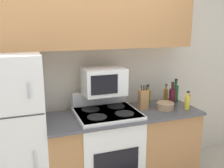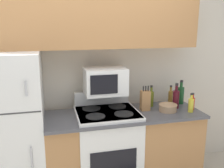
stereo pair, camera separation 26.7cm
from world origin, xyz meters
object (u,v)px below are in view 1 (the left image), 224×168
(stove, at_px, (107,149))
(bottle_wine_red, at_px, (172,97))
(bottle_wine_green, at_px, (175,93))
(bottle_olive_oil, at_px, (148,97))
(bottle_vinegar, at_px, (166,95))
(bottle_hot_sauce, at_px, (188,101))
(knife_block, at_px, (143,99))
(refrigerator, at_px, (9,134))
(microwave, at_px, (104,81))
(bottle_cooking_spray, at_px, (187,102))
(bowl, at_px, (165,106))

(stove, height_order, bottle_wine_red, bottle_wine_red)
(bottle_wine_green, distance_m, bottle_olive_oil, 0.40)
(stove, height_order, bottle_wine_green, bottle_wine_green)
(bottle_vinegar, xyz_separation_m, bottle_hot_sauce, (0.15, -0.25, -0.02))
(bottle_olive_oil, bearing_deg, bottle_wine_green, 1.37)
(stove, xyz_separation_m, knife_block, (0.46, 0.04, 0.53))
(refrigerator, distance_m, bottle_wine_red, 1.88)
(bottle_wine_green, relative_size, bottle_vinegar, 1.25)
(microwave, xyz_separation_m, bottle_vinegar, (0.84, 0.05, -0.26))
(bottle_vinegar, bearing_deg, knife_block, -160.62)
(stove, distance_m, bottle_cooking_spray, 1.08)
(stove, distance_m, bowl, 0.84)
(refrigerator, xyz_separation_m, knife_block, (1.48, -0.01, 0.21))
(stove, distance_m, bottle_wine_red, 1.00)
(knife_block, height_order, bottle_hot_sauce, knife_block)
(bottle_wine_red, distance_m, bottle_hot_sauce, 0.19)
(bowl, height_order, bottle_vinegar, bottle_vinegar)
(bowl, height_order, bottle_cooking_spray, bottle_cooking_spray)
(bowl, height_order, bottle_wine_red, bottle_wine_red)
(bowl, distance_m, bottle_wine_red, 0.18)
(refrigerator, distance_m, microwave, 1.12)
(microwave, height_order, bottle_cooking_spray, microwave)
(bottle_wine_green, bearing_deg, microwave, -177.66)
(knife_block, xyz_separation_m, bottle_wine_green, (0.53, 0.13, -0.00))
(refrigerator, distance_m, knife_block, 1.50)
(microwave, height_order, bowl, microwave)
(bottle_wine_green, bearing_deg, bowl, -141.72)
(refrigerator, bearing_deg, bottle_hot_sauce, -3.54)
(bowl, relative_size, bottle_vinegar, 0.88)
(bottle_hot_sauce, bearing_deg, knife_block, 168.17)
(bottle_vinegar, bearing_deg, bottle_wine_green, -3.53)
(stove, relative_size, microwave, 2.37)
(bottle_wine_green, bearing_deg, bottle_olive_oil, -178.63)
(bowl, bearing_deg, microwave, 165.21)
(microwave, bearing_deg, stove, -93.83)
(microwave, bearing_deg, bottle_vinegar, 3.29)
(microwave, bearing_deg, bottle_wine_green, 2.34)
(bottle_wine_red, bearing_deg, bottle_wine_green, 44.87)
(microwave, height_order, bottle_vinegar, microwave)
(stove, bearing_deg, bottle_wine_green, 9.59)
(stove, relative_size, bottle_cooking_spray, 5.00)
(knife_block, xyz_separation_m, bottle_wine_red, (0.39, -0.01, -0.00))
(microwave, distance_m, bottle_cooking_spray, 1.01)
(bottle_vinegar, distance_m, bottle_hot_sauce, 0.30)
(bowl, bearing_deg, refrigerator, 176.48)
(knife_block, relative_size, bottle_wine_red, 0.97)
(refrigerator, height_order, stove, refrigerator)
(microwave, xyz_separation_m, bottle_wine_green, (0.98, 0.04, -0.23))
(bowl, height_order, bottle_hot_sauce, bottle_hot_sauce)
(bottle_vinegar, bearing_deg, refrigerator, -176.14)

